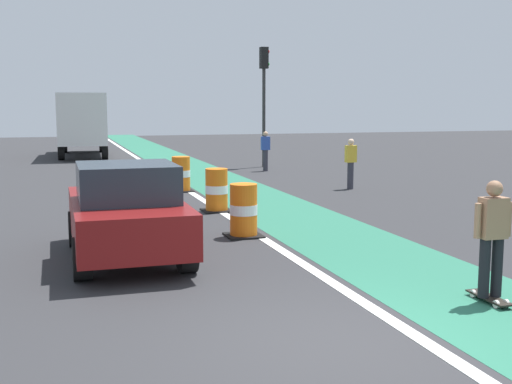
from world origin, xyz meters
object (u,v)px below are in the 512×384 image
skateboarder_on_lane (492,237)px  traffic_barrel_mid (217,191)px  parked_sedan_nearest (126,212)px  traffic_barrel_front (244,211)px  delivery_truck_down_block (82,121)px  pedestrian_crossing (351,162)px  traffic_light_corner (264,85)px  pedestrian_waiting (265,150)px  traffic_barrel_back (181,175)px

skateboarder_on_lane → traffic_barrel_mid: size_ratio=1.55×
parked_sedan_nearest → traffic_barrel_front: size_ratio=3.76×
delivery_truck_down_block → pedestrian_crossing: bearing=-65.0°
skateboarder_on_lane → traffic_barrel_mid: (-1.75, 8.56, -0.38)m
traffic_light_corner → skateboarder_on_lane: bearing=-98.9°
traffic_barrel_front → pedestrian_waiting: size_ratio=0.68×
traffic_barrel_mid → traffic_light_corner: (4.79, 10.89, 2.97)m
parked_sedan_nearest → delivery_truck_down_block: size_ratio=0.53×
traffic_barrel_back → pedestrian_crossing: (5.29, -1.01, 0.33)m
skateboarder_on_lane → parked_sedan_nearest: parked_sedan_nearest is taller
skateboarder_on_lane → pedestrian_waiting: bearing=81.8°
parked_sedan_nearest → traffic_light_corner: 17.36m
parked_sedan_nearest → traffic_barrel_back: 8.91m
traffic_barrel_front → delivery_truck_down_block: size_ratio=0.14×
traffic_light_corner → pedestrian_crossing: size_ratio=3.17×
skateboarder_on_lane → delivery_truck_down_block: size_ratio=0.22×
traffic_light_corner → traffic_barrel_back: bearing=-125.6°
delivery_truck_down_block → pedestrian_crossing: size_ratio=4.78×
traffic_light_corner → pedestrian_crossing: bearing=-87.5°
traffic_barrel_mid → traffic_light_corner: size_ratio=0.21×
traffic_barrel_mid → delivery_truck_down_block: bearing=97.2°
parked_sedan_nearest → traffic_barrel_back: parked_sedan_nearest is taller
parked_sedan_nearest → traffic_barrel_front: parked_sedan_nearest is taller
traffic_barrel_front → delivery_truck_down_block: 22.62m
traffic_light_corner → pedestrian_crossing: traffic_light_corner is taller
skateboarder_on_lane → traffic_barrel_front: (-1.98, 5.32, -0.38)m
traffic_barrel_mid → traffic_light_corner: bearing=66.3°
parked_sedan_nearest → traffic_light_corner: traffic_light_corner is taller
traffic_barrel_front → traffic_barrel_mid: size_ratio=1.00×
skateboarder_on_lane → pedestrian_waiting: skateboarder_on_lane is taller
traffic_barrel_back → traffic_light_corner: (4.94, 6.90, 2.97)m
traffic_barrel_mid → pedestrian_crossing: (5.14, 2.98, 0.33)m
traffic_barrel_front → traffic_light_corner: (5.02, 14.14, 2.97)m
traffic_barrel_mid → pedestrian_waiting: pedestrian_waiting is taller
parked_sedan_nearest → traffic_light_corner: bearing=64.0°
skateboarder_on_lane → delivery_truck_down_block: delivery_truck_down_block is taller
parked_sedan_nearest → pedestrian_crossing: bearing=43.7°
traffic_barrel_back → pedestrian_crossing: pedestrian_crossing is taller
traffic_barrel_back → traffic_light_corner: size_ratio=0.21×
parked_sedan_nearest → pedestrian_crossing: size_ratio=2.55×
traffic_barrel_front → traffic_barrel_mid: 3.26m
traffic_barrel_back → delivery_truck_down_block: delivery_truck_down_block is taller
traffic_barrel_back → traffic_barrel_mid: bearing=-87.8°
pedestrian_crossing → traffic_barrel_back: bearing=169.1°
skateboarder_on_lane → delivery_truck_down_block: (-4.19, 27.79, 0.94)m
pedestrian_crossing → pedestrian_waiting: 6.21m
traffic_barrel_mid → pedestrian_crossing: 5.95m
traffic_barrel_back → delivery_truck_down_block: size_ratio=0.14×
skateboarder_on_lane → traffic_barrel_back: size_ratio=1.55×
traffic_light_corner → pedestrian_crossing: (0.35, -7.91, -2.64)m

